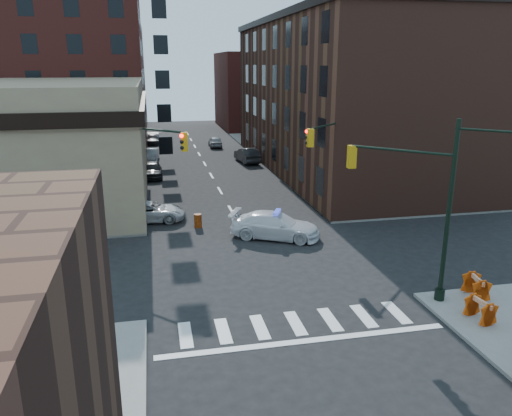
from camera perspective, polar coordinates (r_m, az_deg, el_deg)
name	(u,v)px	position (r m, az deg, el deg)	size (l,w,h in m)	color
ground	(260,262)	(27.05, 0.50, -6.15)	(140.00, 140.00, 0.00)	black
sidewalk_ne	(385,149)	(64.64, 14.48, 6.58)	(34.00, 54.50, 0.15)	gray
apartment_block	(31,48)	(65.79, -24.37, 16.31)	(25.00, 25.00, 24.00)	maroon
commercial_row_ne	(342,99)	(50.51, 9.75, 12.22)	(14.00, 34.00, 14.00)	#4B281E
filler_nw	(81,78)	(87.13, -19.40, 13.79)	(20.00, 18.00, 16.00)	brown
filler_ne	(269,91)	(84.79, 1.44, 13.27)	(16.00, 16.00, 12.00)	maroon
signal_pole_se	(424,199)	(22.79, 18.62, 0.93)	(5.40, 5.27, 8.00)	black
signal_pole_nw	(145,168)	(30.37, -12.56, 4.51)	(3.58, 3.67, 8.00)	black
signal_pole_ne	(332,160)	(32.37, 8.66, 5.42)	(3.67, 3.58, 8.00)	black
tree_ne_near	(278,132)	(52.49, 2.50, 8.72)	(3.00, 3.00, 4.85)	black
tree_ne_far	(261,123)	(60.22, 0.60, 9.70)	(3.00, 3.00, 4.85)	black
police_car	(275,225)	(30.43, 2.20, -2.00)	(2.22, 5.45, 1.58)	white
pickup	(149,212)	(34.43, -12.08, -0.41)	(2.20, 4.78, 1.33)	silver
parked_car_wnear	(152,170)	(47.65, -11.78, 4.31)	(1.80, 4.47, 1.52)	black
parked_car_wfar	(152,155)	(56.30, -11.84, 5.97)	(1.35, 3.88, 1.28)	gray
parked_car_wdeep	(153,139)	(68.15, -11.70, 7.70)	(1.78, 4.38, 1.27)	black
parked_car_enear	(247,155)	(54.02, -1.03, 6.06)	(1.68, 4.82, 1.59)	black
parked_car_efar	(215,142)	(64.67, -4.69, 7.58)	(1.60, 3.99, 1.36)	#95999E
pedestrian_a	(118,208)	(34.36, -15.50, 0.04)	(0.68, 0.44, 1.86)	black
pedestrian_b	(66,220)	(32.60, -20.87, -1.27)	(0.92, 0.72, 1.90)	black
pedestrian_c	(86,209)	(34.84, -18.83, -0.06)	(1.06, 0.44, 1.81)	black
barrel_road	(289,230)	(30.58, 3.82, -2.53)	(0.55, 0.55, 0.97)	#EA3D0B
barrel_bank	(198,221)	(32.68, -6.65, -1.45)	(0.50, 0.50, 0.89)	#E15D0A
barricade_se_a	(476,287)	(24.67, 23.85, -8.27)	(1.32, 0.66, 0.99)	#D7500A
barricade_se_b	(480,310)	(22.64, 24.25, -10.60)	(1.25, 0.63, 0.94)	#DB4C0A
barricade_nw_a	(88,228)	(32.06, -18.68, -2.18)	(1.33, 0.67, 1.00)	orange
barricade_nw_b	(44,232)	(32.34, -23.09, -2.55)	(1.24, 0.62, 0.93)	red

